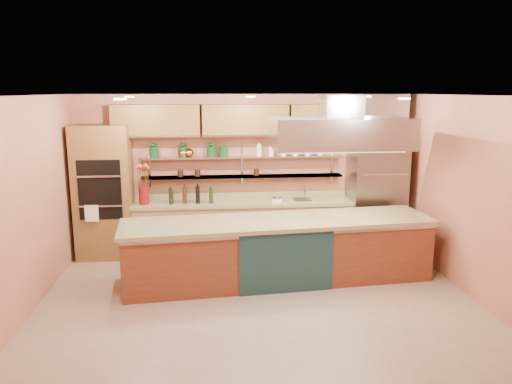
{
  "coord_description": "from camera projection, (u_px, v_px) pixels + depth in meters",
  "views": [
    {
      "loc": [
        -0.66,
        -6.42,
        2.87
      ],
      "look_at": [
        0.06,
        1.0,
        1.34
      ],
      "focal_mm": 35.0,
      "sensor_mm": 36.0,
      "label": 1
    }
  ],
  "objects": [
    {
      "name": "wall_right",
      "position": [
        474.0,
        198.0,
        6.9
      ],
      "size": [
        0.04,
        5.0,
        2.8
      ],
      "primitive_type": "cube",
      "color": "#BD7359",
      "rests_on": "floor"
    },
    {
      "name": "bar_faucet",
      "position": [
        305.0,
        193.0,
        8.98
      ],
      "size": [
        0.04,
        0.04,
        0.24
      ],
      "primitive_type": "cylinder",
      "rotation": [
        0.0,
        0.0,
        -0.37
      ],
      "color": "silver",
      "rests_on": "back_counter"
    },
    {
      "name": "ceiling",
      "position": [
        259.0,
        95.0,
        6.34
      ],
      "size": [
        6.0,
        5.0,
        0.02
      ],
      "primitive_type": "cube",
      "color": "black",
      "rests_on": "wall_back"
    },
    {
      "name": "oven_stack",
      "position": [
        104.0,
        192.0,
        8.57
      ],
      "size": [
        0.95,
        0.64,
        2.3
      ],
      "primitive_type": "cube",
      "color": "brown",
      "rests_on": "floor"
    },
    {
      "name": "floor",
      "position": [
        258.0,
        302.0,
        6.9
      ],
      "size": [
        6.0,
        5.0,
        0.02
      ],
      "primitive_type": "cube",
      "color": "gray",
      "rests_on": "ground"
    },
    {
      "name": "ceiling_downlights",
      "position": [
        257.0,
        98.0,
        6.54
      ],
      "size": [
        4.0,
        2.8,
        0.02
      ],
      "primitive_type": "cube",
      "color": "#FFE5A5",
      "rests_on": "ceiling"
    },
    {
      "name": "green_canister",
      "position": [
        224.0,
        151.0,
        8.81
      ],
      "size": [
        0.2,
        0.2,
        0.19
      ],
      "primitive_type": "cylinder",
      "rotation": [
        0.0,
        0.0,
        0.33
      ],
      "color": "#0D3E1A",
      "rests_on": "wall_shelf_upper"
    },
    {
      "name": "upper_cabinets",
      "position": [
        245.0,
        120.0,
        8.69
      ],
      "size": [
        4.6,
        0.36,
        0.55
      ],
      "primitive_type": "cube",
      "color": "brown",
      "rests_on": "wall_back"
    },
    {
      "name": "flower_vase",
      "position": [
        144.0,
        195.0,
        8.61
      ],
      "size": [
        0.22,
        0.22,
        0.3
      ],
      "primitive_type": "cylinder",
      "rotation": [
        0.0,
        0.0,
        -0.31
      ],
      "color": "maroon",
      "rests_on": "back_counter"
    },
    {
      "name": "wall_shelf_upper",
      "position": [
        242.0,
        157.0,
        8.87
      ],
      "size": [
        3.6,
        0.26,
        0.03
      ],
      "primitive_type": "cube",
      "color": "#A8AAAF",
      "rests_on": "wall_back"
    },
    {
      "name": "wall_left",
      "position": [
        24.0,
        208.0,
        6.34
      ],
      "size": [
        0.04,
        5.0,
        2.8
      ],
      "primitive_type": "cube",
      "color": "#BD7359",
      "rests_on": "floor"
    },
    {
      "name": "back_counter",
      "position": [
        243.0,
        227.0,
        8.95
      ],
      "size": [
        3.84,
        0.64,
        0.93
      ],
      "primitive_type": "cube",
      "color": "#9E805F",
      "rests_on": "floor"
    },
    {
      "name": "oil_bottle_cluster",
      "position": [
        191.0,
        196.0,
        8.69
      ],
      "size": [
        0.84,
        0.53,
        0.26
      ],
      "primitive_type": "cube",
      "rotation": [
        0.0,
        0.0,
        0.4
      ],
      "color": "black",
      "rests_on": "back_counter"
    },
    {
      "name": "island",
      "position": [
        278.0,
        250.0,
        7.58
      ],
      "size": [
        4.66,
        1.43,
        0.96
      ],
      "primitive_type": "cube",
      "rotation": [
        0.0,
        0.0,
        0.09
      ],
      "color": "brown",
      "rests_on": "floor"
    },
    {
      "name": "wall_shelf_lower",
      "position": [
        242.0,
        176.0,
        8.94
      ],
      "size": [
        3.6,
        0.26,
        0.03
      ],
      "primitive_type": "cube",
      "color": "#A8AAAF",
      "rests_on": "wall_back"
    },
    {
      "name": "refrigerator",
      "position": [
        376.0,
        193.0,
        9.0
      ],
      "size": [
        0.95,
        0.72,
        2.1
      ],
      "primitive_type": "cube",
      "color": "gray",
      "rests_on": "floor"
    },
    {
      "name": "copper_kettle",
      "position": [
        189.0,
        153.0,
        8.76
      ],
      "size": [
        0.25,
        0.25,
        0.15
      ],
      "primitive_type": "ellipsoid",
      "rotation": [
        0.0,
        0.0,
        0.42
      ],
      "color": "#BC632B",
      "rests_on": "wall_shelf_upper"
    },
    {
      "name": "kitchen_scale",
      "position": [
        277.0,
        198.0,
        8.85
      ],
      "size": [
        0.21,
        0.17,
        0.1
      ],
      "primitive_type": "cube",
      "rotation": [
        0.0,
        0.0,
        -0.25
      ],
      "color": "white",
      "rests_on": "back_counter"
    },
    {
      "name": "wall_back",
      "position": [
        245.0,
        172.0,
        9.06
      ],
      "size": [
        6.0,
        0.04,
        2.8
      ],
      "primitive_type": "cube",
      "color": "#BD7359",
      "rests_on": "floor"
    },
    {
      "name": "wall_front",
      "position": [
        289.0,
        268.0,
        4.18
      ],
      "size": [
        6.0,
        0.04,
        2.8
      ],
      "primitive_type": "cube",
      "color": "#BD7359",
      "rests_on": "floor"
    },
    {
      "name": "range_hood",
      "position": [
        340.0,
        133.0,
        7.31
      ],
      "size": [
        2.0,
        1.0,
        0.45
      ],
      "primitive_type": "cube",
      "color": "#A8AAAF",
      "rests_on": "ceiling"
    }
  ]
}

